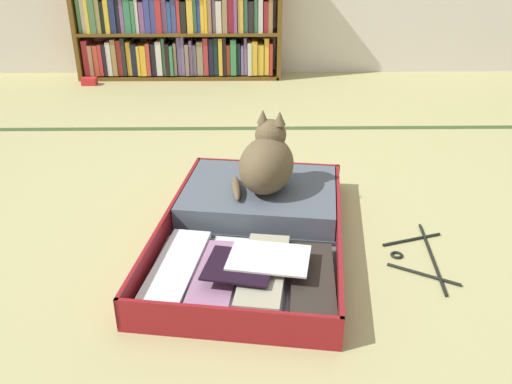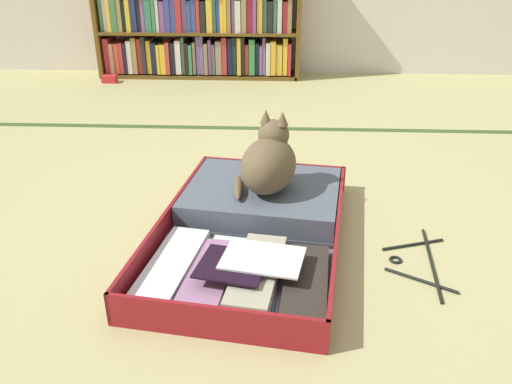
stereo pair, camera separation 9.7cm
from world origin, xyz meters
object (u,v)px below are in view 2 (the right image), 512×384
object	(u,v)px
bookshelf	(197,12)
clothes_hanger	(420,262)
open_suitcase	(255,221)
small_red_pouch	(110,79)
black_cat	(269,162)

from	to	relation	value
bookshelf	clothes_hanger	size ratio (longest dim) A/B	3.53
open_suitcase	small_red_pouch	size ratio (longest dim) A/B	10.38
bookshelf	small_red_pouch	world-z (taller)	bookshelf
bookshelf	clothes_hanger	bearing A→B (deg)	-66.43
black_cat	open_suitcase	bearing A→B (deg)	-108.83
open_suitcase	small_red_pouch	bearing A→B (deg)	119.19
black_cat	clothes_hanger	distance (m)	0.62
bookshelf	open_suitcase	xyz separation A→B (m)	(0.52, -2.25, -0.41)
open_suitcase	small_red_pouch	distance (m)	2.34
open_suitcase	small_red_pouch	world-z (taller)	open_suitcase
open_suitcase	clothes_hanger	size ratio (longest dim) A/B	2.51
open_suitcase	black_cat	xyz separation A→B (m)	(0.05, 0.13, 0.17)
bookshelf	black_cat	size ratio (longest dim) A/B	4.76
clothes_hanger	small_red_pouch	bearing A→B (deg)	127.22
bookshelf	small_red_pouch	xyz separation A→B (m)	(-0.62, -0.22, -0.43)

